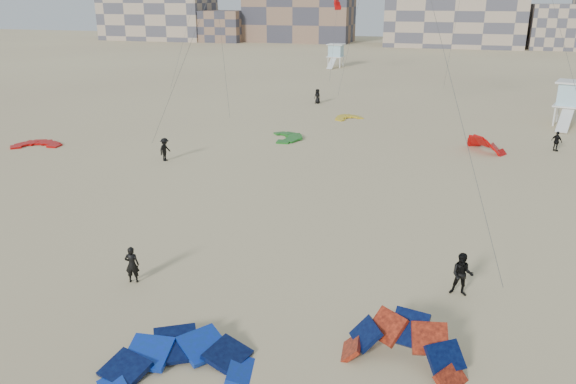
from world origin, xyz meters
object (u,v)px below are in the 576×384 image
(kite_ground_orange, at_px, (402,363))
(lifeguard_tower_near, at_px, (571,104))
(kite_ground_blue, at_px, (178,371))
(kitesurfer_main, at_px, (132,265))

(kite_ground_orange, distance_m, lifeguard_tower_near, 43.78)
(kite_ground_blue, bearing_deg, kite_ground_orange, -9.84)
(kite_ground_blue, height_order, lifeguard_tower_near, lifeguard_tower_near)
(kite_ground_orange, relative_size, lifeguard_tower_near, 0.67)
(kitesurfer_main, distance_m, lifeguard_tower_near, 46.14)
(kite_ground_blue, height_order, kite_ground_orange, kite_ground_orange)
(kite_ground_blue, bearing_deg, lifeguard_tower_near, 37.35)
(kite_ground_blue, relative_size, kitesurfer_main, 3.06)
(kite_ground_blue, bearing_deg, kitesurfer_main, 103.13)
(lifeguard_tower_near, bearing_deg, kite_ground_orange, -89.21)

